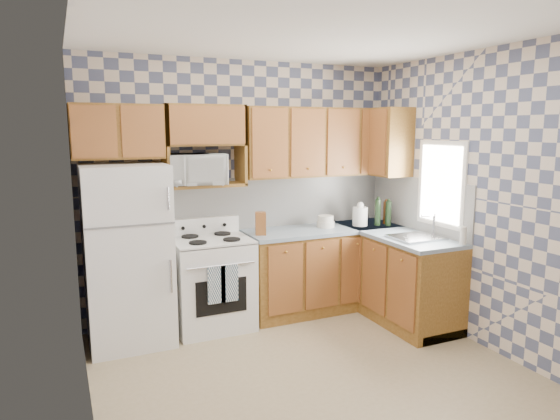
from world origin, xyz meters
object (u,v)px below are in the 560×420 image
(refrigerator, at_px, (127,255))
(stove_body, at_px, (212,284))
(electric_kettle, at_px, (360,216))
(microwave, at_px, (197,169))

(refrigerator, relative_size, stove_body, 1.87)
(stove_body, xyz_separation_m, electric_kettle, (1.72, -0.04, 0.58))
(refrigerator, height_order, microwave, microwave)
(stove_body, bearing_deg, refrigerator, -178.22)
(refrigerator, bearing_deg, stove_body, 1.78)
(refrigerator, bearing_deg, microwave, 10.12)
(electric_kettle, bearing_deg, microwave, 175.34)
(stove_body, distance_m, electric_kettle, 1.81)
(refrigerator, height_order, stove_body, refrigerator)
(refrigerator, relative_size, microwave, 3.06)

